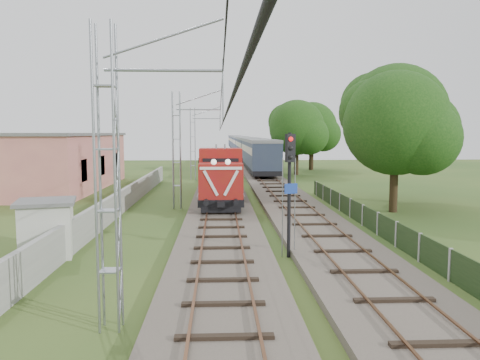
{
  "coord_description": "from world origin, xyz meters",
  "views": [
    {
      "loc": [
        -0.11,
        -20.17,
        5.22
      ],
      "look_at": [
        1.24,
        9.72,
        2.2
      ],
      "focal_mm": 35.0,
      "sensor_mm": 36.0,
      "label": 1
    }
  ],
  "objects_px": {
    "coach_rake": "(241,144)",
    "relay_hut": "(47,228)",
    "locomotive": "(220,173)",
    "signal_post": "(290,173)"
  },
  "relations": [
    {
      "from": "signal_post",
      "to": "relay_hut",
      "type": "xyz_separation_m",
      "value": [
        -10.2,
        0.73,
        -2.38
      ]
    },
    {
      "from": "signal_post",
      "to": "relay_hut",
      "type": "bearing_deg",
      "value": 175.92
    },
    {
      "from": "coach_rake",
      "to": "relay_hut",
      "type": "xyz_separation_m",
      "value": [
        -12.4,
        -90.26,
        -1.47
      ]
    },
    {
      "from": "signal_post",
      "to": "relay_hut",
      "type": "relative_size",
      "value": 1.85
    },
    {
      "from": "coach_rake",
      "to": "locomotive",
      "type": "bearing_deg",
      "value": -93.85
    },
    {
      "from": "locomotive",
      "to": "signal_post",
      "type": "distance_m",
      "value": 16.94
    },
    {
      "from": "locomotive",
      "to": "coach_rake",
      "type": "xyz_separation_m",
      "value": [
        5.0,
        74.34,
        0.56
      ]
    },
    {
      "from": "locomotive",
      "to": "signal_post",
      "type": "xyz_separation_m",
      "value": [
        2.8,
        -16.65,
        1.47
      ]
    },
    {
      "from": "coach_rake",
      "to": "signal_post",
      "type": "relative_size",
      "value": 23.44
    },
    {
      "from": "locomotive",
      "to": "relay_hut",
      "type": "height_order",
      "value": "locomotive"
    }
  ]
}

